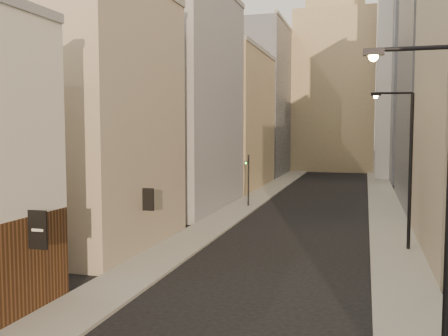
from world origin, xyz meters
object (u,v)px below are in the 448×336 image
at_px(streetlamp_mid, 406,161).
at_px(traffic_light_left, 248,172).
at_px(clock_tower, 335,73).
at_px(white_tower, 405,54).
at_px(streetlamp_near, 441,196).

xyz_separation_m(streetlamp_mid, traffic_light_left, (-13.01, 14.17, -2.11)).
bearing_deg(clock_tower, streetlamp_mid, -82.69).
distance_m(white_tower, streetlamp_near, 66.39).
relative_size(clock_tower, streetlamp_mid, 4.67).
xyz_separation_m(clock_tower, streetlamp_mid, (7.99, -62.27, -12.14)).
distance_m(white_tower, streetlamp_mid, 50.11).
bearing_deg(streetlamp_near, white_tower, 86.77).
height_order(clock_tower, traffic_light_left, clock_tower).
height_order(streetlamp_near, traffic_light_left, streetlamp_near).
xyz_separation_m(clock_tower, streetlamp_near, (7.65, -79.00, -12.08)).
bearing_deg(streetlamp_mid, streetlamp_near, -99.78).
relative_size(white_tower, streetlamp_mid, 4.31).
xyz_separation_m(clock_tower, traffic_light_left, (-5.03, -48.11, -14.25)).
bearing_deg(white_tower, streetlamp_near, -92.95).
relative_size(streetlamp_near, traffic_light_left, 1.94).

